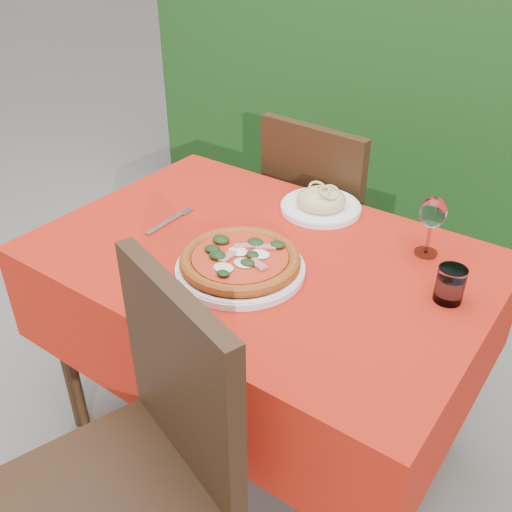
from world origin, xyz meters
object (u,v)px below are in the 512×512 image
Objects in this scene: wine_glass at (433,215)px; pizza_plate at (240,263)px; chair_near at (143,455)px; chair_far at (323,219)px; water_glass at (450,286)px; pasta_plate at (321,203)px; fork at (165,223)px.

pizza_plate is at bearing -134.08° from wine_glass.
chair_near reaches higher than chair_far.
water_glass is (0.40, 0.68, 0.24)m from chair_near.
chair_far reaches higher than wine_glass.
water_glass reaches higher than pasta_plate.
chair_near is at bearing -84.05° from pasta_plate.
pizza_plate is (0.15, -0.73, 0.24)m from chair_far.
pizza_plate is 0.54m from wine_glass.
pasta_plate is at bearing 171.99° from wine_glass.
chair_near is 1.03× the size of chair_far.
wine_glass is (0.37, 0.38, 0.09)m from pizza_plate.
pizza_plate reaches higher than fork.
chair_far is at bearing 116.25° from pasta_plate.
water_glass is 0.85m from fork.
chair_near reaches higher than pizza_plate.
pizza_plate is (-0.09, 0.48, 0.22)m from chair_near.
wine_glass is at bearing 150.00° from chair_far.
chair_far is 0.71m from wine_glass.
water_glass is at bearing 7.81° from fork.
fork is (-0.43, 0.55, 0.20)m from chair_near.
chair_far is at bearing 140.97° from water_glass.
pasta_plate is 0.55m from water_glass.
chair_far is 2.30× the size of pizza_plate.
wine_glass is (0.37, -0.05, 0.10)m from pasta_plate.
chair_near reaches higher than wine_glass.
chair_far is (-0.24, 1.20, -0.02)m from chair_near.
chair_far is at bearing 146.21° from wine_glass.
wine_glass reaches higher than pizza_plate.
water_glass is at bearing -54.31° from wine_glass.
pasta_plate is at bearing 90.74° from pizza_plate.
fork is at bearing 146.53° from chair_near.
pizza_plate is 4.40× the size of water_glass.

